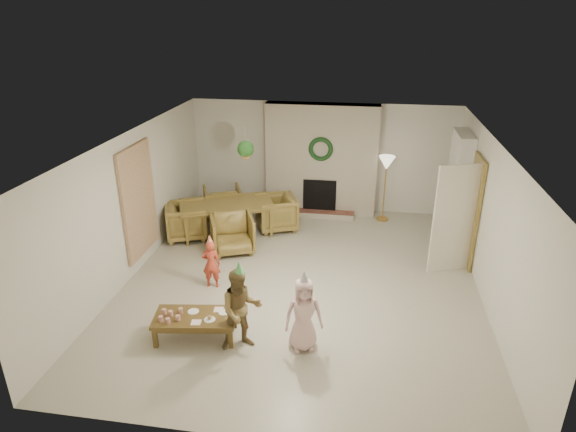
% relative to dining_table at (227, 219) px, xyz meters
% --- Properties ---
extents(floor, '(7.00, 7.00, 0.00)m').
position_rel_dining_table_xyz_m(floor, '(1.80, -1.72, -0.34)').
color(floor, '#B7B29E').
rests_on(floor, ground).
extents(ceiling, '(7.00, 7.00, 0.00)m').
position_rel_dining_table_xyz_m(ceiling, '(1.80, -1.72, 2.16)').
color(ceiling, white).
rests_on(ceiling, wall_back).
extents(wall_back, '(7.00, 0.00, 7.00)m').
position_rel_dining_table_xyz_m(wall_back, '(1.80, 1.78, 0.91)').
color(wall_back, silver).
rests_on(wall_back, floor).
extents(wall_front, '(7.00, 0.00, 7.00)m').
position_rel_dining_table_xyz_m(wall_front, '(1.80, -5.22, 0.91)').
color(wall_front, silver).
rests_on(wall_front, floor).
extents(wall_left, '(0.00, 7.00, 7.00)m').
position_rel_dining_table_xyz_m(wall_left, '(-1.20, -1.72, 0.91)').
color(wall_left, silver).
rests_on(wall_left, floor).
extents(wall_right, '(0.00, 7.00, 7.00)m').
position_rel_dining_table_xyz_m(wall_right, '(4.80, -1.72, 0.91)').
color(wall_right, silver).
rests_on(wall_right, floor).
extents(fireplace_mass, '(2.50, 0.40, 2.50)m').
position_rel_dining_table_xyz_m(fireplace_mass, '(1.80, 1.58, 0.91)').
color(fireplace_mass, '#5A2117').
rests_on(fireplace_mass, floor).
extents(fireplace_hearth, '(1.60, 0.30, 0.12)m').
position_rel_dining_table_xyz_m(fireplace_hearth, '(1.80, 1.23, -0.28)').
color(fireplace_hearth, maroon).
rests_on(fireplace_hearth, floor).
extents(fireplace_firebox, '(0.75, 0.12, 0.75)m').
position_rel_dining_table_xyz_m(fireplace_firebox, '(1.80, 1.40, 0.11)').
color(fireplace_firebox, black).
rests_on(fireplace_firebox, floor).
extents(fireplace_wreath, '(0.54, 0.10, 0.54)m').
position_rel_dining_table_xyz_m(fireplace_wreath, '(1.80, 1.35, 1.21)').
color(fireplace_wreath, '#15391A').
rests_on(fireplace_wreath, fireplace_mass).
extents(floor_lamp_base, '(0.28, 0.28, 0.03)m').
position_rel_dining_table_xyz_m(floor_lamp_base, '(3.25, 1.28, -0.32)').
color(floor_lamp_base, gold).
rests_on(floor_lamp_base, floor).
extents(floor_lamp_post, '(0.03, 0.03, 1.33)m').
position_rel_dining_table_xyz_m(floor_lamp_post, '(3.25, 1.28, 0.35)').
color(floor_lamp_post, gold).
rests_on(floor_lamp_post, floor).
extents(floor_lamp_shade, '(0.35, 0.35, 0.29)m').
position_rel_dining_table_xyz_m(floor_lamp_shade, '(3.25, 1.28, 0.99)').
color(floor_lamp_shade, beige).
rests_on(floor_lamp_shade, floor_lamp_post).
extents(bookshelf_carcass, '(0.30, 1.00, 2.20)m').
position_rel_dining_table_xyz_m(bookshelf_carcass, '(4.64, 0.58, 0.76)').
color(bookshelf_carcass, white).
rests_on(bookshelf_carcass, floor).
extents(bookshelf_shelf_a, '(0.30, 0.92, 0.03)m').
position_rel_dining_table_xyz_m(bookshelf_shelf_a, '(4.62, 0.58, 0.11)').
color(bookshelf_shelf_a, white).
rests_on(bookshelf_shelf_a, bookshelf_carcass).
extents(bookshelf_shelf_b, '(0.30, 0.92, 0.03)m').
position_rel_dining_table_xyz_m(bookshelf_shelf_b, '(4.62, 0.58, 0.51)').
color(bookshelf_shelf_b, white).
rests_on(bookshelf_shelf_b, bookshelf_carcass).
extents(bookshelf_shelf_c, '(0.30, 0.92, 0.03)m').
position_rel_dining_table_xyz_m(bookshelf_shelf_c, '(4.62, 0.58, 0.91)').
color(bookshelf_shelf_c, white).
rests_on(bookshelf_shelf_c, bookshelf_carcass).
extents(bookshelf_shelf_d, '(0.30, 0.92, 0.03)m').
position_rel_dining_table_xyz_m(bookshelf_shelf_d, '(4.62, 0.58, 1.31)').
color(bookshelf_shelf_d, white).
rests_on(bookshelf_shelf_d, bookshelf_carcass).
extents(books_row_lower, '(0.20, 0.40, 0.24)m').
position_rel_dining_table_xyz_m(books_row_lower, '(4.60, 0.43, 0.25)').
color(books_row_lower, '#A9211F').
rests_on(books_row_lower, bookshelf_shelf_a).
extents(books_row_mid, '(0.20, 0.44, 0.24)m').
position_rel_dining_table_xyz_m(books_row_mid, '(4.60, 0.63, 0.65)').
color(books_row_mid, '#26588D').
rests_on(books_row_mid, bookshelf_shelf_b).
extents(books_row_upper, '(0.20, 0.36, 0.22)m').
position_rel_dining_table_xyz_m(books_row_upper, '(4.60, 0.48, 1.04)').
color(books_row_upper, '#A37923').
rests_on(books_row_upper, bookshelf_shelf_c).
extents(door_frame, '(0.05, 0.86, 2.04)m').
position_rel_dining_table_xyz_m(door_frame, '(4.76, -0.52, 0.68)').
color(door_frame, olive).
rests_on(door_frame, floor).
extents(door_leaf, '(0.77, 0.32, 2.00)m').
position_rel_dining_table_xyz_m(door_leaf, '(4.38, -0.90, 0.66)').
color(door_leaf, beige).
rests_on(door_leaf, floor).
extents(curtain_panel, '(0.06, 1.20, 2.00)m').
position_rel_dining_table_xyz_m(curtain_panel, '(-1.16, -1.52, 0.91)').
color(curtain_panel, '#C9B28E').
rests_on(curtain_panel, wall_left).
extents(dining_table, '(2.17, 1.71, 0.67)m').
position_rel_dining_table_xyz_m(dining_table, '(0.00, 0.00, 0.00)').
color(dining_table, olive).
rests_on(dining_table, floor).
extents(dining_chair_near, '(1.04, 1.05, 0.74)m').
position_rel_dining_table_xyz_m(dining_chair_near, '(0.32, -0.78, 0.04)').
color(dining_chair_near, olive).
rests_on(dining_chair_near, floor).
extents(dining_chair_far, '(1.04, 1.05, 0.74)m').
position_rel_dining_table_xyz_m(dining_chair_far, '(-0.32, 0.78, 0.04)').
color(dining_chair_far, olive).
rests_on(dining_chair_far, floor).
extents(dining_chair_left, '(1.05, 1.04, 0.74)m').
position_rel_dining_table_xyz_m(dining_chair_left, '(-0.78, -0.32, 0.04)').
color(dining_chair_left, olive).
rests_on(dining_chair_left, floor).
extents(dining_chair_right, '(1.05, 1.04, 0.74)m').
position_rel_dining_table_xyz_m(dining_chair_right, '(0.97, 0.40, 0.04)').
color(dining_chair_right, olive).
rests_on(dining_chair_right, floor).
extents(hanging_plant_cord, '(0.01, 0.01, 0.70)m').
position_rel_dining_table_xyz_m(hanging_plant_cord, '(0.50, -0.22, 1.81)').
color(hanging_plant_cord, tan).
rests_on(hanging_plant_cord, ceiling).
extents(hanging_plant_pot, '(0.16, 0.16, 0.12)m').
position_rel_dining_table_xyz_m(hanging_plant_pot, '(0.50, -0.22, 1.46)').
color(hanging_plant_pot, '#A76E35').
rests_on(hanging_plant_pot, hanging_plant_cord).
extents(hanging_plant_foliage, '(0.32, 0.32, 0.32)m').
position_rel_dining_table_xyz_m(hanging_plant_foliage, '(0.50, -0.22, 1.58)').
color(hanging_plant_foliage, '#1C4D19').
rests_on(hanging_plant_foliage, hanging_plant_pot).
extents(coffee_table_top, '(1.24, 0.75, 0.05)m').
position_rel_dining_table_xyz_m(coffee_table_top, '(0.51, -3.54, -0.00)').
color(coffee_table_top, brown).
rests_on(coffee_table_top, floor).
extents(coffee_table_apron, '(1.14, 0.65, 0.07)m').
position_rel_dining_table_xyz_m(coffee_table_apron, '(0.51, -3.54, -0.07)').
color(coffee_table_apron, brown).
rests_on(coffee_table_apron, floor).
extents(coffee_leg_fl, '(0.07, 0.07, 0.31)m').
position_rel_dining_table_xyz_m(coffee_leg_fl, '(0.02, -3.85, -0.18)').
color(coffee_leg_fl, brown).
rests_on(coffee_leg_fl, floor).
extents(coffee_leg_fr, '(0.07, 0.07, 0.31)m').
position_rel_dining_table_xyz_m(coffee_leg_fr, '(1.07, -3.70, -0.18)').
color(coffee_leg_fr, brown).
rests_on(coffee_leg_fr, floor).
extents(coffee_leg_bl, '(0.07, 0.07, 0.31)m').
position_rel_dining_table_xyz_m(coffee_leg_bl, '(-0.05, -3.38, -0.18)').
color(coffee_leg_bl, brown).
rests_on(coffee_leg_bl, floor).
extents(coffee_leg_br, '(0.07, 0.07, 0.31)m').
position_rel_dining_table_xyz_m(coffee_leg_br, '(1.00, -3.23, -0.18)').
color(coffee_leg_br, brown).
rests_on(coffee_leg_br, floor).
extents(cup_a, '(0.07, 0.07, 0.08)m').
position_rel_dining_table_xyz_m(cup_a, '(0.09, -3.74, 0.06)').
color(cup_a, silver).
rests_on(cup_a, coffee_table_top).
extents(cup_b, '(0.07, 0.07, 0.08)m').
position_rel_dining_table_xyz_m(cup_b, '(0.06, -3.56, 0.06)').
color(cup_b, silver).
rests_on(cup_b, coffee_table_top).
extents(cup_c, '(0.07, 0.07, 0.08)m').
position_rel_dining_table_xyz_m(cup_c, '(0.20, -3.76, 0.06)').
color(cup_c, silver).
rests_on(cup_c, coffee_table_top).
extents(cup_d, '(0.07, 0.07, 0.08)m').
position_rel_dining_table_xyz_m(cup_d, '(0.17, -3.59, 0.06)').
color(cup_d, silver).
rests_on(cup_d, coffee_table_top).
extents(cup_e, '(0.07, 0.07, 0.08)m').
position_rel_dining_table_xyz_m(cup_e, '(0.31, -3.68, 0.06)').
color(cup_e, silver).
rests_on(cup_e, coffee_table_top).
extents(cup_f, '(0.07, 0.07, 0.08)m').
position_rel_dining_table_xyz_m(cup_f, '(0.29, -3.50, 0.06)').
color(cup_f, silver).
rests_on(cup_f, coffee_table_top).
extents(plate_a, '(0.18, 0.18, 0.01)m').
position_rel_dining_table_xyz_m(plate_a, '(0.45, -3.44, 0.03)').
color(plate_a, white).
rests_on(plate_a, coffee_table_top).
extents(plate_b, '(0.18, 0.18, 0.01)m').
position_rel_dining_table_xyz_m(plate_b, '(0.75, -3.59, 0.03)').
color(plate_b, white).
rests_on(plate_b, coffee_table_top).
extents(plate_c, '(0.18, 0.18, 0.01)m').
position_rel_dining_table_xyz_m(plate_c, '(0.90, -3.39, 0.03)').
color(plate_c, white).
rests_on(plate_c, coffee_table_top).
extents(food_scoop, '(0.07, 0.07, 0.06)m').
position_rel_dining_table_xyz_m(food_scoop, '(0.75, -3.59, 0.06)').
color(food_scoop, tan).
rests_on(food_scoop, plate_b).
extents(napkin_left, '(0.15, 0.15, 0.01)m').
position_rel_dining_table_xyz_m(napkin_left, '(0.58, -3.69, 0.03)').
color(napkin_left, '#FEBBC2').
rests_on(napkin_left, coffee_table_top).
extents(napkin_right, '(0.15, 0.15, 0.01)m').
position_rel_dining_table_xyz_m(napkin_right, '(0.80, -3.33, 0.03)').
color(napkin_right, '#FEBBC2').
rests_on(napkin_right, coffee_table_top).
extents(child_red, '(0.33, 0.23, 0.85)m').
position_rel_dining_table_xyz_m(child_red, '(0.32, -2.12, 0.09)').
color(child_red, '#C6402A').
rests_on(child_red, floor).
extents(party_hat_red, '(0.14, 0.14, 0.16)m').
position_rel_dining_table_xyz_m(party_hat_red, '(0.32, -2.12, 0.55)').
color(party_hat_red, '#E7AC4D').
rests_on(party_hat_red, child_red).
extents(child_plaid, '(0.72, 0.66, 1.21)m').
position_rel_dining_table_xyz_m(child_plaid, '(1.22, -3.64, 0.27)').
color(child_plaid, '#9C482A').
rests_on(child_plaid, floor).
extents(party_hat_plaid, '(0.15, 0.15, 0.20)m').
position_rel_dining_table_xyz_m(party_hat_plaid, '(1.22, -3.64, 0.92)').
color(party_hat_plaid, '#49AB57').
rests_on(party_hat_plaid, child_plaid).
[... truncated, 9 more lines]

